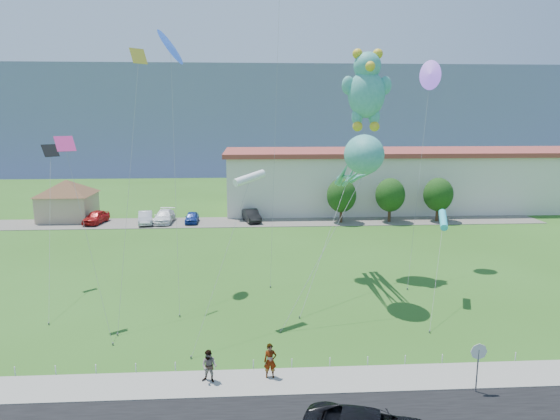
% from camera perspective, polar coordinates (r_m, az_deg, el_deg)
% --- Properties ---
extents(ground, '(160.00, 160.00, 0.00)m').
position_cam_1_polar(ground, '(28.33, -0.97, -16.38)').
color(ground, '#2A5818').
rests_on(ground, ground).
extents(sidewalk, '(80.00, 2.50, 0.10)m').
position_cam_1_polar(sidewalk, '(25.89, -0.69, -19.05)').
color(sidewalk, gray).
rests_on(sidewalk, ground).
extents(parking_strip, '(70.00, 6.00, 0.06)m').
position_cam_1_polar(parking_strip, '(61.57, -2.39, -1.36)').
color(parking_strip, '#59544C').
rests_on(parking_strip, ground).
extents(hill_ridge, '(160.00, 50.00, 25.00)m').
position_cam_1_polar(hill_ridge, '(145.20, -3.09, 10.55)').
color(hill_ridge, slate).
rests_on(hill_ridge, ground).
extents(pavilion, '(9.20, 9.20, 5.00)m').
position_cam_1_polar(pavilion, '(67.96, -23.15, 1.49)').
color(pavilion, tan).
rests_on(pavilion, ground).
extents(warehouse, '(61.00, 15.00, 8.20)m').
position_cam_1_polar(warehouse, '(74.82, 17.81, 3.47)').
color(warehouse, beige).
rests_on(warehouse, ground).
extents(stop_sign, '(0.80, 0.07, 2.50)m').
position_cam_1_polar(stop_sign, '(25.96, 21.73, -15.25)').
color(stop_sign, slate).
rests_on(stop_sign, ground).
extents(rope_fence, '(26.05, 0.05, 0.50)m').
position_cam_1_polar(rope_fence, '(27.07, -0.85, -17.16)').
color(rope_fence, white).
rests_on(rope_fence, ground).
extents(tree_near, '(3.60, 3.60, 5.47)m').
position_cam_1_polar(tree_near, '(60.97, 7.04, 1.66)').
color(tree_near, '#3F2B19').
rests_on(tree_near, ground).
extents(tree_mid, '(3.60, 3.60, 5.47)m').
position_cam_1_polar(tree_mid, '(62.34, 12.48, 1.69)').
color(tree_mid, '#3F2B19').
rests_on(tree_mid, ground).
extents(tree_far, '(3.60, 3.60, 5.47)m').
position_cam_1_polar(tree_far, '(64.24, 17.63, 1.70)').
color(tree_far, '#3F2B19').
rests_on(tree_far, ground).
extents(pedestrian_left, '(0.64, 0.43, 1.75)m').
position_cam_1_polar(pedestrian_left, '(25.79, -1.13, -16.85)').
color(pedestrian_left, gray).
rests_on(pedestrian_left, sidewalk).
extents(pedestrian_right, '(0.94, 0.82, 1.63)m').
position_cam_1_polar(pedestrian_right, '(25.66, -8.09, -17.26)').
color(pedestrian_right, gray).
rests_on(pedestrian_right, sidewalk).
extents(parked_car_red, '(2.57, 4.78, 1.55)m').
position_cam_1_polar(parked_car_red, '(64.34, -20.29, -0.77)').
color(parked_car_red, '#AF1516').
rests_on(parked_car_red, parking_strip).
extents(parked_car_silver, '(2.34, 4.72, 1.49)m').
position_cam_1_polar(parked_car_silver, '(62.31, -15.13, -0.85)').
color(parked_car_silver, silver).
rests_on(parked_car_silver, parking_strip).
extents(parked_car_white, '(2.23, 5.22, 1.50)m').
position_cam_1_polar(parked_car_white, '(62.49, -13.09, -0.72)').
color(parked_car_white, white).
rests_on(parked_car_white, parking_strip).
extents(parked_car_blue, '(1.60, 3.82, 1.29)m').
position_cam_1_polar(parked_car_blue, '(61.75, -10.04, -0.84)').
color(parked_car_blue, navy).
rests_on(parked_car_blue, parking_strip).
extents(parked_car_black, '(2.58, 4.81, 1.51)m').
position_cam_1_polar(parked_car_black, '(61.58, -3.30, -0.62)').
color(parked_car_black, black).
rests_on(parked_car_black, parking_strip).
extents(octopus_kite, '(7.25, 11.62, 11.69)m').
position_cam_1_polar(octopus_kite, '(35.30, 9.06, 5.21)').
color(octopus_kite, teal).
rests_on(octopus_kite, ground).
extents(teddy_bear_kite, '(8.22, 11.01, 18.06)m').
position_cam_1_polar(teddy_bear_kite, '(41.04, 9.87, 13.57)').
color(teddy_bear_kite, teal).
rests_on(teddy_bear_kite, ground).
extents(small_kite_pink, '(3.93, 4.72, 11.68)m').
position_cam_1_polar(small_kite_pink, '(32.63, -22.86, 4.72)').
color(small_kite_pink, '#D72F7F').
rests_on(small_kite_pink, ground).
extents(small_kite_yellow, '(1.41, 7.16, 17.23)m').
position_cam_1_polar(small_kite_yellow, '(34.76, -16.15, 12.87)').
color(small_kite_yellow, gold).
rests_on(small_kite_yellow, ground).
extents(small_kite_blue, '(1.93, 7.92, 18.52)m').
position_cam_1_polar(small_kite_blue, '(38.66, -12.38, 17.14)').
color(small_kite_blue, blue).
rests_on(small_kite_blue, ground).
extents(small_kite_white, '(3.55, 6.67, 9.56)m').
position_cam_1_polar(small_kite_white, '(30.89, -3.57, 3.52)').
color(small_kite_white, white).
rests_on(small_kite_white, ground).
extents(small_kite_black, '(2.93, 9.02, 10.77)m').
position_cam_1_polar(small_kite_black, '(40.47, -24.79, 4.36)').
color(small_kite_black, black).
rests_on(small_kite_black, ground).
extents(small_kite_purple, '(4.40, 7.93, 16.97)m').
position_cam_1_polar(small_kite_purple, '(44.87, 16.74, 14.11)').
color(small_kite_purple, purple).
rests_on(small_kite_purple, ground).
extents(small_kite_cyan, '(2.98, 6.80, 6.22)m').
position_cam_1_polar(small_kite_cyan, '(36.50, 18.15, -1.14)').
color(small_kite_cyan, '#30BDD8').
rests_on(small_kite_cyan, ground).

